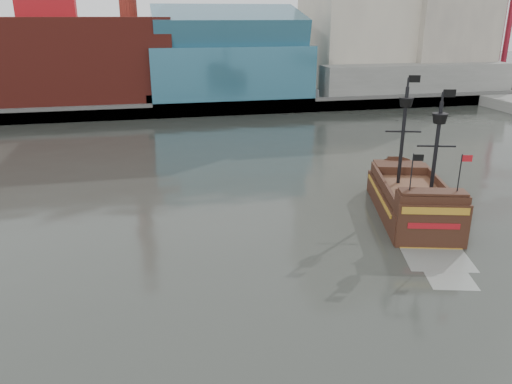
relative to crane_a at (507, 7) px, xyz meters
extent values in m
plane|color=#262823|center=(-78.63, -82.00, -19.11)|extent=(400.00, 400.00, 0.00)
cube|color=slate|center=(-78.63, 10.00, -18.11)|extent=(220.00, 60.00, 2.00)
cube|color=#4C4C49|center=(-78.63, -19.50, -17.81)|extent=(220.00, 1.00, 2.60)
cube|color=maroon|center=(-100.63, -10.00, -9.61)|extent=(42.00, 18.00, 15.00)
cube|color=#2E657C|center=(-68.63, -12.00, -12.11)|extent=(30.00, 16.00, 10.00)
cube|color=slate|center=(-30.63, -16.00, -14.11)|extent=(40.00, 6.00, 6.00)
cube|color=#2E657C|center=(-68.63, -12.00, -4.11)|extent=(28.00, 14.94, 8.78)
cube|color=slate|center=(-0.63, 0.00, -15.61)|extent=(4.00, 4.00, 3.00)
cylinder|color=maroon|center=(-0.63, 0.00, -1.11)|extent=(1.40, 1.40, 32.00)
cube|color=slate|center=(9.37, 10.00, -15.61)|extent=(4.00, 4.00, 3.00)
cylinder|color=maroon|center=(9.37, 10.00, -4.11)|extent=(1.40, 1.40, 26.00)
cube|color=black|center=(-61.99, -70.70, -18.43)|extent=(9.18, 14.69, 2.96)
cube|color=#54331F|center=(-61.99, -70.70, -16.78)|extent=(8.26, 13.23, 0.34)
cube|color=black|center=(-60.51, -65.44, -16.38)|extent=(5.40, 3.94, 1.14)
cube|color=black|center=(-63.60, -76.39, -15.93)|extent=(5.70, 3.22, 2.05)
cube|color=black|center=(-63.88, -77.40, -17.75)|extent=(5.45, 1.79, 4.55)
cube|color=#AD7B21|center=(-63.92, -77.56, -15.93)|extent=(4.96, 1.48, 0.57)
cube|color=maroon|center=(-63.92, -77.56, -17.18)|extent=(3.86, 1.17, 0.46)
cylinder|color=black|center=(-62.41, -68.81, -12.17)|extent=(0.39, 0.39, 8.88)
cylinder|color=black|center=(-61.56, -72.95, -12.51)|extent=(0.39, 0.39, 8.20)
cone|color=black|center=(-62.41, -68.81, -9.10)|extent=(1.55, 1.55, 0.80)
cone|color=black|center=(-61.56, -72.95, -9.78)|extent=(1.55, 1.55, 0.80)
cube|color=black|center=(-61.91, -68.94, -7.05)|extent=(1.00, 0.31, 0.63)
cube|color=black|center=(-61.07, -73.09, -7.73)|extent=(1.00, 0.31, 0.63)
cube|color=gray|center=(-64.40, -79.24, -19.11)|extent=(5.77, 5.26, 0.02)
camera|label=1|loc=(-85.12, -109.06, -1.78)|focal=35.00mm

